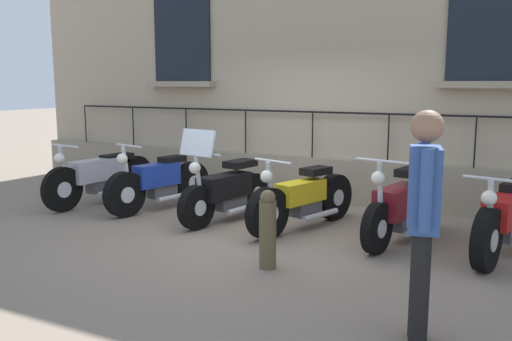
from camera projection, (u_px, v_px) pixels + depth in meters
ground_plane at (254, 229)px, 7.46m from camera, size 60.00×60.00×0.00m
building_facade at (323, 15)px, 9.17m from camera, size 0.82×12.09×6.37m
motorcycle_silver at (101, 176)px, 9.00m from camera, size 2.23×0.66×1.03m
motorcycle_blue at (159, 183)px, 8.57m from camera, size 1.98×0.71×1.07m
motorcycle_black at (226, 191)px, 7.87m from camera, size 1.86×0.76×1.36m
motorcycle_yellow at (303, 200)px, 7.43m from camera, size 2.03×0.85×1.01m
motorcycle_maroon at (401, 208)px, 6.81m from camera, size 1.86×0.78×1.10m
motorcycle_red at (507, 219)px, 6.30m from camera, size 2.13×0.77×0.99m
bollard at (268, 229)px, 5.85m from camera, size 0.19×0.19×0.85m
pedestrian_standing at (423, 213)px, 4.07m from camera, size 0.52×0.30×1.78m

